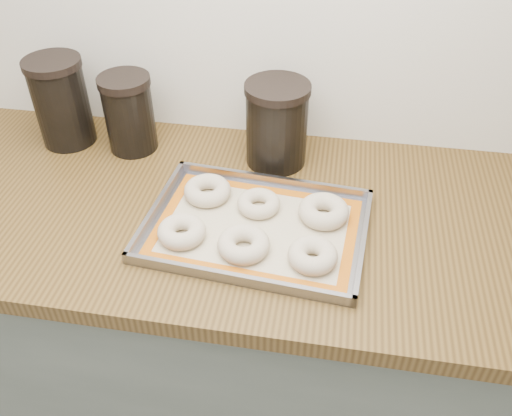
% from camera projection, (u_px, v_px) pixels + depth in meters
% --- Properties ---
extents(cabinet, '(3.00, 0.65, 0.86)m').
position_uv_depth(cabinet, '(192.00, 329.00, 1.53)').
color(cabinet, '#5E665A').
rests_on(cabinet, floor).
extents(countertop, '(3.06, 0.68, 0.04)m').
position_uv_depth(countertop, '(178.00, 207.00, 1.24)').
color(countertop, brown).
rests_on(countertop, cabinet).
extents(baking_tray, '(0.49, 0.37, 0.03)m').
position_uv_depth(baking_tray, '(256.00, 227.00, 1.15)').
color(baking_tray, gray).
rests_on(baking_tray, countertop).
extents(baking_mat, '(0.44, 0.32, 0.00)m').
position_uv_depth(baking_mat, '(256.00, 228.00, 1.15)').
color(baking_mat, '#C6B793').
rests_on(baking_mat, baking_tray).
extents(bagel_front_left, '(0.12, 0.12, 0.04)m').
position_uv_depth(bagel_front_left, '(182.00, 231.00, 1.12)').
color(bagel_front_left, beige).
rests_on(bagel_front_left, baking_mat).
extents(bagel_front_mid, '(0.13, 0.13, 0.04)m').
position_uv_depth(bagel_front_mid, '(244.00, 244.00, 1.09)').
color(bagel_front_mid, beige).
rests_on(bagel_front_mid, baking_mat).
extents(bagel_front_right, '(0.10, 0.10, 0.04)m').
position_uv_depth(bagel_front_right, '(313.00, 255.00, 1.06)').
color(bagel_front_right, beige).
rests_on(bagel_front_right, baking_mat).
extents(bagel_back_left, '(0.12, 0.12, 0.04)m').
position_uv_depth(bagel_back_left, '(207.00, 190.00, 1.22)').
color(bagel_back_left, beige).
rests_on(bagel_back_left, baking_mat).
extents(bagel_back_mid, '(0.10, 0.10, 0.03)m').
position_uv_depth(bagel_back_mid, '(259.00, 203.00, 1.19)').
color(bagel_back_mid, beige).
rests_on(bagel_back_mid, baking_mat).
extents(bagel_back_right, '(0.13, 0.13, 0.04)m').
position_uv_depth(bagel_back_right, '(324.00, 211.00, 1.16)').
color(bagel_back_right, beige).
rests_on(bagel_back_right, baking_mat).
extents(canister_left, '(0.14, 0.14, 0.22)m').
position_uv_depth(canister_left, '(61.00, 101.00, 1.35)').
color(canister_left, black).
rests_on(canister_left, countertop).
extents(canister_mid, '(0.13, 0.13, 0.20)m').
position_uv_depth(canister_mid, '(129.00, 113.00, 1.34)').
color(canister_mid, black).
rests_on(canister_mid, countertop).
extents(canister_right, '(0.15, 0.15, 0.21)m').
position_uv_depth(canister_right, '(277.00, 124.00, 1.29)').
color(canister_right, black).
rests_on(canister_right, countertop).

